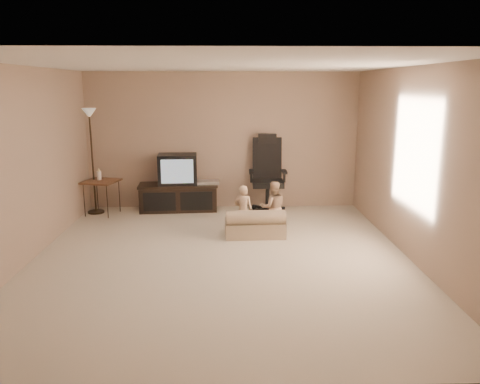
# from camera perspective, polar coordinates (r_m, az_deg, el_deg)

# --- Properties ---
(floor) EXTENTS (5.50, 5.50, 0.00)m
(floor) POSITION_cam_1_polar(r_m,az_deg,el_deg) (6.31, -2.28, -8.04)
(floor) COLOR beige
(floor) RESTS_ON ground
(room_shell) EXTENTS (5.50, 5.50, 5.50)m
(room_shell) POSITION_cam_1_polar(r_m,az_deg,el_deg) (5.94, -2.41, 5.77)
(room_shell) COLOR white
(room_shell) RESTS_ON floor
(tv_stand) EXTENTS (1.48, 0.63, 1.04)m
(tv_stand) POSITION_cam_1_polar(r_m,az_deg,el_deg) (8.63, -7.50, 0.58)
(tv_stand) COLOR black
(tv_stand) RESTS_ON floor
(office_chair) EXTENTS (0.68, 0.69, 1.39)m
(office_chair) POSITION_cam_1_polar(r_m,az_deg,el_deg) (8.55, 3.36, 1.02)
(office_chair) COLOR black
(office_chair) RESTS_ON floor
(side_table) EXTENTS (0.68, 0.68, 0.83)m
(side_table) POSITION_cam_1_polar(r_m,az_deg,el_deg) (8.62, -16.60, 1.23)
(side_table) COLOR brown
(side_table) RESTS_ON floor
(floor_lamp) EXTENTS (0.29, 0.29, 1.87)m
(floor_lamp) POSITION_cam_1_polar(r_m,az_deg,el_deg) (8.63, -17.72, 6.35)
(floor_lamp) COLOR black
(floor_lamp) RESTS_ON floor
(child_sofa) EXTENTS (0.92, 0.54, 0.44)m
(child_sofa) POSITION_cam_1_polar(r_m,az_deg,el_deg) (7.12, 1.86, -4.06)
(child_sofa) COLOR tan
(child_sofa) RESTS_ON floor
(toddler_left) EXTENTS (0.30, 0.24, 0.78)m
(toddler_left) POSITION_cam_1_polar(r_m,az_deg,el_deg) (7.13, 0.38, -2.26)
(toddler_left) COLOR tan
(toddler_left) RESTS_ON floor
(toddler_right) EXTENTS (0.41, 0.24, 0.82)m
(toddler_right) POSITION_cam_1_polar(r_m,az_deg,el_deg) (7.25, 4.06, -1.88)
(toddler_right) COLOR tan
(toddler_right) RESTS_ON floor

